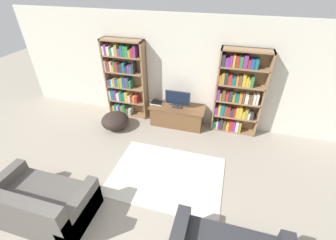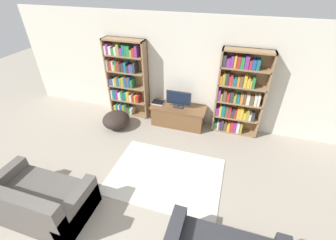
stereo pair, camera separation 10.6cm
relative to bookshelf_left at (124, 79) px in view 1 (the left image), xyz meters
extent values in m
cube|color=silver|center=(1.46, 0.18, 0.29)|extent=(8.80, 0.06, 2.60)
cube|color=#93704C|center=(-0.45, -0.02, 0.00)|extent=(0.04, 0.30, 2.01)
cube|color=#93704C|center=(0.56, -0.02, 0.00)|extent=(0.04, 0.30, 2.01)
cube|color=#93704C|center=(0.06, 0.11, 0.00)|extent=(1.05, 0.04, 2.01)
cube|color=#93704C|center=(0.06, -0.02, 0.98)|extent=(1.05, 0.30, 0.04)
cube|color=#93704C|center=(0.06, -0.02, -0.99)|extent=(1.01, 0.30, 0.04)
cube|color=brown|center=(-0.41, -0.04, -0.88)|extent=(0.05, 0.24, 0.19)
cube|color=gold|center=(-0.35, -0.04, -0.87)|extent=(0.05, 0.24, 0.21)
cube|color=#196B75|center=(-0.29, -0.04, -0.85)|extent=(0.05, 0.24, 0.24)
cube|color=silver|center=(-0.24, -0.04, -0.87)|extent=(0.04, 0.24, 0.22)
cube|color=#234C99|center=(-0.18, -0.04, -0.87)|extent=(0.07, 0.24, 0.22)
cube|color=#9E9333|center=(-0.11, -0.04, -0.87)|extent=(0.06, 0.24, 0.22)
cube|color=#2D7F47|center=(-0.05, -0.04, -0.85)|extent=(0.05, 0.24, 0.25)
cube|color=brown|center=(0.00, -0.04, -0.87)|extent=(0.04, 0.24, 0.20)
cube|color=#2D7F47|center=(0.05, -0.04, -0.89)|extent=(0.05, 0.24, 0.17)
cube|color=silver|center=(0.11, -0.04, -0.89)|extent=(0.06, 0.24, 0.16)
cube|color=#93704C|center=(0.06, -0.02, -0.59)|extent=(1.01, 0.30, 0.04)
cube|color=silver|center=(-0.40, -0.04, -0.45)|extent=(0.05, 0.24, 0.25)
cube|color=#196B75|center=(-0.33, -0.04, -0.44)|extent=(0.08, 0.24, 0.26)
cube|color=#7F338C|center=(-0.25, -0.04, -0.45)|extent=(0.06, 0.24, 0.26)
cube|color=silver|center=(-0.18, -0.04, -0.47)|extent=(0.08, 0.24, 0.21)
cube|color=#2D7F47|center=(-0.10, -0.04, -0.45)|extent=(0.06, 0.24, 0.25)
cube|color=#196B75|center=(-0.03, -0.04, -0.46)|extent=(0.08, 0.24, 0.22)
cube|color=gold|center=(0.06, -0.04, -0.45)|extent=(0.08, 0.24, 0.25)
cube|color=silver|center=(0.14, -0.04, -0.48)|extent=(0.07, 0.24, 0.18)
cube|color=#B72D28|center=(0.21, -0.04, -0.49)|extent=(0.06, 0.24, 0.16)
cube|color=gold|center=(0.27, -0.04, -0.49)|extent=(0.04, 0.24, 0.17)
cube|color=#B72D28|center=(0.33, -0.04, -0.48)|extent=(0.07, 0.24, 0.18)
cube|color=#93704C|center=(0.06, -0.02, -0.19)|extent=(1.01, 0.30, 0.04)
cube|color=#7F338C|center=(-0.40, -0.04, -0.09)|extent=(0.06, 0.24, 0.16)
cube|color=#196B75|center=(-0.34, -0.04, -0.09)|extent=(0.06, 0.24, 0.17)
cube|color=silver|center=(-0.29, -0.04, -0.08)|extent=(0.04, 0.24, 0.17)
cube|color=orange|center=(-0.23, -0.04, -0.07)|extent=(0.05, 0.24, 0.21)
cube|color=#196B75|center=(-0.16, -0.04, -0.07)|extent=(0.07, 0.24, 0.19)
cube|color=#9E9333|center=(-0.10, -0.04, -0.07)|extent=(0.04, 0.24, 0.20)
cube|color=#9E9333|center=(-0.04, -0.04, -0.05)|extent=(0.08, 0.24, 0.24)
cube|color=#234C99|center=(0.05, -0.04, -0.05)|extent=(0.08, 0.24, 0.24)
cube|color=brown|center=(0.11, -0.04, -0.04)|extent=(0.04, 0.24, 0.26)
cube|color=#234C99|center=(0.15, -0.04, -0.04)|extent=(0.04, 0.24, 0.25)
cube|color=#2D7F47|center=(0.21, -0.04, -0.07)|extent=(0.05, 0.24, 0.21)
cube|color=#93704C|center=(0.06, -0.02, 0.21)|extent=(1.01, 0.30, 0.04)
cube|color=silver|center=(-0.41, -0.04, 0.36)|extent=(0.04, 0.24, 0.26)
cube|color=brown|center=(-0.37, -0.04, 0.36)|extent=(0.04, 0.24, 0.26)
cube|color=#B72D28|center=(-0.31, -0.04, 0.35)|extent=(0.06, 0.24, 0.24)
cube|color=silver|center=(-0.26, -0.04, 0.35)|extent=(0.04, 0.24, 0.24)
cube|color=gold|center=(-0.21, -0.04, 0.32)|extent=(0.04, 0.24, 0.17)
cube|color=#2D7F47|center=(-0.17, -0.04, 0.35)|extent=(0.04, 0.24, 0.24)
cube|color=#B72D28|center=(-0.11, -0.04, 0.35)|extent=(0.07, 0.24, 0.23)
cube|color=#333338|center=(-0.05, -0.04, 0.33)|extent=(0.04, 0.24, 0.20)
cube|color=#333338|center=(0.01, -0.04, 0.33)|extent=(0.07, 0.24, 0.20)
cube|color=#196B75|center=(0.08, -0.04, 0.35)|extent=(0.06, 0.24, 0.24)
cube|color=#333338|center=(0.14, -0.04, 0.31)|extent=(0.05, 0.24, 0.16)
cube|color=#7F338C|center=(0.20, -0.04, 0.33)|extent=(0.05, 0.24, 0.19)
cube|color=#196B75|center=(0.26, -0.04, 0.32)|extent=(0.05, 0.24, 0.18)
cube|color=#333338|center=(0.32, -0.04, 0.36)|extent=(0.05, 0.24, 0.25)
cube|color=#93704C|center=(0.06, -0.02, 0.62)|extent=(1.01, 0.30, 0.04)
cube|color=silver|center=(-0.40, -0.04, 0.74)|extent=(0.06, 0.24, 0.20)
cube|color=#7F338C|center=(-0.34, -0.04, 0.76)|extent=(0.05, 0.24, 0.24)
cube|color=silver|center=(-0.27, -0.04, 0.73)|extent=(0.07, 0.24, 0.20)
cube|color=#2D7F47|center=(-0.20, -0.04, 0.72)|extent=(0.05, 0.24, 0.16)
cube|color=silver|center=(-0.13, -0.04, 0.73)|extent=(0.06, 0.24, 0.19)
cube|color=#9E9333|center=(-0.06, -0.04, 0.76)|extent=(0.07, 0.24, 0.25)
cube|color=#7F338C|center=(0.01, -0.04, 0.72)|extent=(0.07, 0.24, 0.18)
cube|color=#196B75|center=(0.07, -0.04, 0.76)|extent=(0.05, 0.24, 0.24)
cube|color=#2D7F47|center=(0.13, -0.04, 0.75)|extent=(0.04, 0.24, 0.24)
cube|color=#2D7F47|center=(0.20, -0.04, 0.75)|extent=(0.08, 0.24, 0.23)
cube|color=#9E9333|center=(0.27, -0.04, 0.72)|extent=(0.06, 0.24, 0.16)
cube|color=#B72D28|center=(0.33, -0.04, 0.73)|extent=(0.07, 0.24, 0.20)
cube|color=#7F338C|center=(0.40, -0.04, 0.76)|extent=(0.05, 0.24, 0.25)
cube|color=#93704C|center=(2.33, -0.02, 0.00)|extent=(0.04, 0.30, 2.01)
cube|color=#93704C|center=(3.34, -0.02, 0.00)|extent=(0.04, 0.30, 2.01)
cube|color=#93704C|center=(2.84, 0.11, 0.00)|extent=(1.05, 0.04, 2.01)
cube|color=#93704C|center=(2.84, -0.02, 0.98)|extent=(1.05, 0.30, 0.04)
cube|color=#93704C|center=(2.84, -0.02, -0.99)|extent=(1.01, 0.30, 0.04)
cube|color=#2D7F47|center=(2.39, -0.04, -0.89)|extent=(0.08, 0.24, 0.18)
cube|color=silver|center=(2.45, -0.04, -0.88)|extent=(0.04, 0.24, 0.18)
cube|color=#7F338C|center=(2.50, -0.04, -0.89)|extent=(0.04, 0.24, 0.17)
cube|color=#333338|center=(2.56, -0.04, -0.85)|extent=(0.07, 0.24, 0.25)
cube|color=brown|center=(2.63, -0.04, -0.87)|extent=(0.07, 0.24, 0.22)
cube|color=gold|center=(2.71, -0.04, -0.88)|extent=(0.06, 0.24, 0.18)
cube|color=#B72D28|center=(2.78, -0.04, -0.86)|extent=(0.08, 0.24, 0.24)
cube|color=#7F338C|center=(2.86, -0.04, -0.85)|extent=(0.07, 0.24, 0.24)
cube|color=silver|center=(2.93, -0.04, -0.85)|extent=(0.07, 0.24, 0.25)
cube|color=#9E9333|center=(3.00, -0.04, -0.85)|extent=(0.05, 0.24, 0.24)
cube|color=#93704C|center=(2.84, -0.02, -0.59)|extent=(1.01, 0.30, 0.04)
cube|color=#7F338C|center=(2.39, -0.04, -0.48)|extent=(0.08, 0.24, 0.19)
cube|color=gold|center=(2.46, -0.04, -0.45)|extent=(0.05, 0.24, 0.24)
cube|color=#196B75|center=(2.53, -0.04, -0.45)|extent=(0.08, 0.24, 0.25)
cube|color=brown|center=(2.61, -0.04, -0.46)|extent=(0.06, 0.24, 0.23)
cube|color=#B72D28|center=(2.68, -0.04, -0.46)|extent=(0.06, 0.24, 0.22)
cube|color=#333338|center=(2.75, -0.04, -0.48)|extent=(0.08, 0.24, 0.18)
cube|color=#B72D28|center=(2.81, -0.04, -0.49)|extent=(0.05, 0.24, 0.17)
cube|color=gold|center=(2.87, -0.04, -0.46)|extent=(0.05, 0.24, 0.23)
cube|color=gold|center=(2.94, -0.04, -0.45)|extent=(0.08, 0.24, 0.24)
cube|color=gold|center=(3.02, -0.04, -0.49)|extent=(0.07, 0.24, 0.17)
cube|color=#9E9333|center=(3.08, -0.04, -0.46)|extent=(0.05, 0.24, 0.22)
cube|color=silver|center=(3.14, -0.04, -0.49)|extent=(0.05, 0.24, 0.16)
cube|color=#333338|center=(3.20, -0.04, -0.49)|extent=(0.07, 0.24, 0.16)
cube|color=#93704C|center=(2.84, -0.02, -0.19)|extent=(1.01, 0.30, 0.04)
cube|color=#7F338C|center=(2.38, -0.04, -0.04)|extent=(0.07, 0.24, 0.25)
cube|color=#9E9333|center=(2.44, -0.04, -0.09)|extent=(0.04, 0.24, 0.17)
cube|color=brown|center=(2.51, -0.04, -0.06)|extent=(0.07, 0.24, 0.22)
cube|color=#B72D28|center=(2.59, -0.04, -0.08)|extent=(0.06, 0.24, 0.18)
cube|color=#333338|center=(2.66, -0.04, -0.06)|extent=(0.08, 0.24, 0.22)
cube|color=#9E9333|center=(2.74, -0.04, -0.08)|extent=(0.06, 0.24, 0.18)
cube|color=#196B75|center=(2.81, -0.04, -0.09)|extent=(0.07, 0.24, 0.17)
cube|color=orange|center=(2.88, -0.04, -0.08)|extent=(0.06, 0.24, 0.19)
cube|color=brown|center=(2.94, -0.04, -0.06)|extent=(0.04, 0.24, 0.21)
cube|color=silver|center=(3.01, -0.04, -0.07)|extent=(0.07, 0.24, 0.19)
cube|color=brown|center=(3.10, -0.04, -0.08)|extent=(0.08, 0.24, 0.18)
cube|color=silver|center=(3.17, -0.04, -0.07)|extent=(0.06, 0.24, 0.21)
cube|color=silver|center=(3.24, -0.04, -0.05)|extent=(0.05, 0.24, 0.23)
cube|color=#93704C|center=(2.84, -0.02, 0.21)|extent=(1.01, 0.30, 0.04)
cube|color=orange|center=(2.37, -0.04, 0.33)|extent=(0.05, 0.24, 0.20)
cube|color=#9E9333|center=(2.44, -0.04, 0.35)|extent=(0.06, 0.24, 0.23)
cube|color=#333338|center=(2.51, -0.04, 0.36)|extent=(0.06, 0.24, 0.25)
cube|color=#B72D28|center=(2.59, -0.04, 0.34)|extent=(0.08, 0.24, 0.21)
cube|color=#196B75|center=(2.67, -0.04, 0.32)|extent=(0.08, 0.24, 0.17)
cube|color=orange|center=(2.74, -0.04, 0.32)|extent=(0.05, 0.24, 0.18)
cube|color=brown|center=(2.81, -0.04, 0.34)|extent=(0.07, 0.24, 0.20)
cube|color=gold|center=(2.88, -0.04, 0.35)|extent=(0.06, 0.24, 0.24)
cube|color=gold|center=(2.95, -0.04, 0.33)|extent=(0.06, 0.24, 0.20)
cube|color=gold|center=(3.00, -0.04, 0.31)|extent=(0.04, 0.24, 0.16)
cube|color=#2D7F47|center=(3.05, -0.04, 0.34)|extent=(0.05, 0.24, 0.22)
cube|color=#93704C|center=(2.84, -0.02, 0.62)|extent=(1.01, 0.30, 0.04)
cube|color=#333338|center=(2.39, -0.04, 0.75)|extent=(0.08, 0.24, 0.24)
cube|color=#7F338C|center=(2.48, -0.04, 0.72)|extent=(0.08, 0.24, 0.18)
cube|color=#7F338C|center=(2.55, -0.04, 0.75)|extent=(0.06, 0.24, 0.23)
cube|color=gold|center=(2.61, -0.04, 0.76)|extent=(0.05, 0.24, 0.24)
cube|color=#B72D28|center=(2.68, -0.04, 0.75)|extent=(0.07, 0.24, 0.23)
cube|color=#2D7F47|center=(2.75, -0.04, 0.75)|extent=(0.07, 0.24, 0.22)
cube|color=#7F338C|center=(2.84, -0.04, 0.76)|extent=(0.08, 0.24, 0.26)
cube|color=#B72D28|center=(2.91, -0.04, 0.73)|extent=(0.05, 0.24, 0.18)
cube|color=#234C99|center=(2.98, -0.04, 0.73)|extent=(0.08, 0.24, 0.19)
cube|color=#196B75|center=(3.06, -0.04, 0.73)|extent=(0.07, 0.24, 0.20)
cube|color=brown|center=(1.45, -0.15, -0.77)|extent=(1.28, 0.50, 0.48)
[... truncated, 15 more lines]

